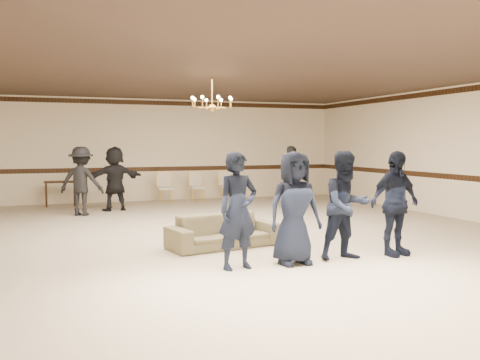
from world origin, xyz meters
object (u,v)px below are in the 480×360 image
at_px(boy_c, 346,206).
at_px(banquet_chair_mid, 197,187).
at_px(boy_b, 294,208).
at_px(settee, 223,231).
at_px(chandelier, 212,92).
at_px(adult_left, 81,181).
at_px(banquet_chair_right, 227,186).
at_px(boy_d, 395,203).
at_px(adult_right, 292,175).
at_px(banquet_chair_left, 165,188).
at_px(adult_mid, 115,179).
at_px(boy_a, 238,211).
at_px(console_table, 61,194).

height_order(boy_c, banquet_chair_mid, boy_c).
relative_size(boy_b, banquet_chair_mid, 1.84).
bearing_deg(banquet_chair_mid, boy_b, -101.35).
distance_m(settee, banquet_chair_mid, 7.29).
height_order(chandelier, adult_left, chandelier).
xyz_separation_m(boy_c, banquet_chair_right, (1.00, 8.73, -0.39)).
height_order(boy_d, banquet_chair_mid, boy_d).
bearing_deg(boy_c, chandelier, 105.43).
distance_m(boy_d, adult_right, 7.17).
bearing_deg(banquet_chair_left, boy_c, -84.06).
relative_size(banquet_chair_left, banquet_chair_mid, 1.00).
xyz_separation_m(adult_left, adult_mid, (0.90, 0.70, 0.00)).
bearing_deg(boy_a, banquet_chair_right, 62.13).
bearing_deg(banquet_chair_mid, boy_d, -89.59).
xyz_separation_m(adult_right, banquet_chair_left, (-3.45, 1.73, -0.41)).
distance_m(boy_a, adult_left, 6.93).
height_order(chandelier, boy_b, chandelier).
bearing_deg(boy_c, boy_b, 178.41).
relative_size(chandelier, boy_a, 0.55).
height_order(boy_a, banquet_chair_left, boy_a).
relative_size(adult_right, banquet_chair_right, 1.88).
bearing_deg(banquet_chair_right, adult_left, -151.63).
bearing_deg(console_table, banquet_chair_left, 1.55).
bearing_deg(banquet_chair_right, console_table, -177.95).
distance_m(boy_a, boy_c, 1.80).
height_order(boy_d, adult_right, adult_right).
relative_size(banquet_chair_left, banquet_chair_right, 1.00).
distance_m(boy_d, adult_mid, 8.21).
bearing_deg(adult_right, boy_d, -119.33).
relative_size(boy_b, adult_mid, 0.98).
height_order(boy_b, adult_left, adult_left).
bearing_deg(settee, adult_mid, 90.26).
bearing_deg(adult_left, chandelier, 154.61).
height_order(boy_c, adult_left, adult_left).
bearing_deg(boy_d, boy_b, 170.06).
xyz_separation_m(chandelier, banquet_chair_left, (0.09, 5.18, -2.41)).
relative_size(boy_b, banquet_chair_left, 1.84).
xyz_separation_m(boy_a, boy_c, (1.80, 0.00, 0.00)).
height_order(boy_c, settee, boy_c).
xyz_separation_m(chandelier, settee, (-0.41, -1.95, -2.59)).
height_order(boy_c, adult_mid, adult_mid).
xyz_separation_m(boy_b, banquet_chair_left, (-0.10, 8.73, -0.39)).
bearing_deg(boy_a, boy_b, -10.10).
height_order(chandelier, banquet_chair_right, chandelier).
xyz_separation_m(adult_left, banquet_chair_mid, (3.55, 2.03, -0.41)).
bearing_deg(banquet_chair_mid, chandelier, -107.32).
bearing_deg(banquet_chair_mid, settee, -107.30).
relative_size(boy_c, adult_mid, 0.98).
height_order(boy_a, banquet_chair_mid, boy_a).
distance_m(boy_b, banquet_chair_mid, 8.79).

